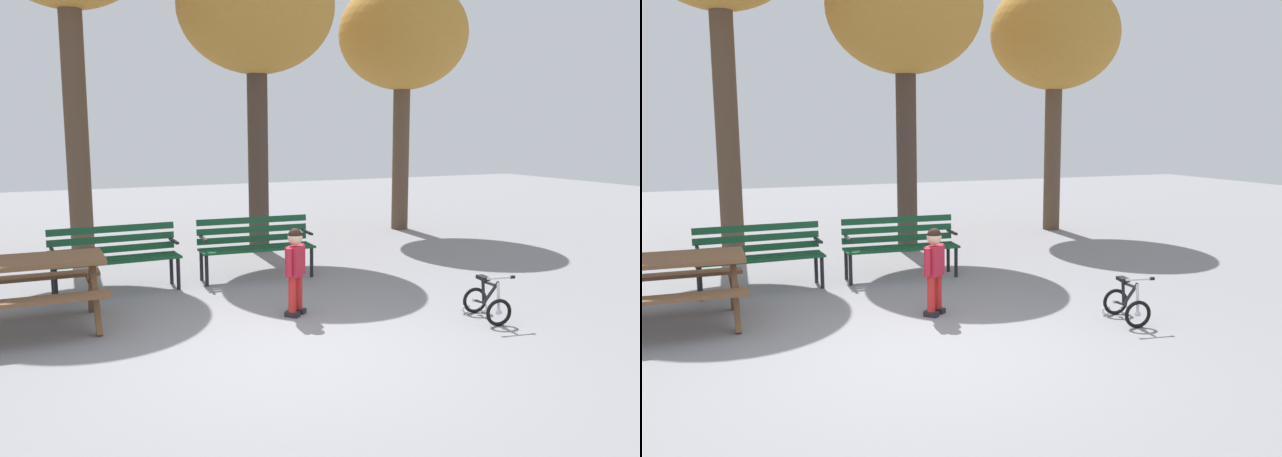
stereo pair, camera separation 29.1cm
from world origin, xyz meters
The scene contains 8 objects.
ground centered at (0.00, 0.00, 0.00)m, with size 36.00×36.00×0.00m, color gray.
picnic_table centered at (-2.40, 1.79, 0.59)m, with size 1.82×1.37×0.79m.
park_bench_far_left centered at (-1.22, 3.10, 0.51)m, with size 1.62×0.52×0.85m.
park_bench_left centered at (0.69, 3.10, 0.51)m, with size 1.63×0.56×0.85m.
child_standing centered at (0.48, 1.14, 0.58)m, with size 0.30×0.28×1.00m.
kids_bicycle centered at (2.34, 0.10, 0.20)m, with size 0.44×0.60×0.54m.
tree_center centered at (1.44, 5.06, 4.02)m, with size 2.60×2.60×5.18m.
tree_right centered at (4.93, 6.12, 3.90)m, with size 2.60×2.60×5.05m.
Camera 1 is at (-2.29, -5.51, 2.12)m, focal length 36.75 mm.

